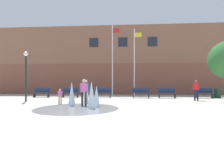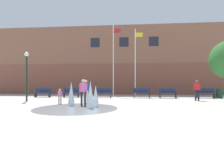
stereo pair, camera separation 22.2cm
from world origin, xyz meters
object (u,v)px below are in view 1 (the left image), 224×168
Objects in this scene: park_bench_far_right at (204,93)px; adult_in_red at (196,89)px; park_bench_far_left at (42,92)px; park_bench_left_of_flagpoles at (70,92)px; park_bench_center at (141,93)px; adult_watching at (84,90)px; flagpole_right at (135,60)px; adult_near_bench at (86,89)px; lamp_post_left_lane at (26,69)px; child_running at (60,95)px; trash_can at (217,93)px; park_bench_under_left_flagpole at (103,93)px; park_bench_near_trashcan at (167,93)px; flagpole_left at (113,58)px.

adult_in_red is at bearing -124.73° from park_bench_far_right.
park_bench_far_left is at bearing -179.82° from park_bench_far_right.
park_bench_center is at bearing -0.48° from park_bench_left_of_flagpoles.
adult_in_red is (10.76, -2.35, 0.45)m from park_bench_left_of_flagpoles.
adult_watching is at bearing -123.59° from park_bench_center.
park_bench_left_of_flagpoles is 1.01× the size of adult_in_red.
flagpole_right is at bearing 166.80° from adult_in_red.
adult_watching reaches higher than park_bench_far_right.
lamp_post_left_lane is (-4.64, 0.46, 1.50)m from adult_near_bench.
park_bench_far_right is 11.35m from adult_watching.
lamp_post_left_lane is (-8.38, -5.67, -1.30)m from flagpole_right.
adult_near_bench is at bearing -137.32° from adult_in_red.
park_bench_left_of_flagpoles is 12.37m from park_bench_far_right.
park_bench_center is at bearing 30.11° from child_running.
adult_near_bench is (-9.89, -4.32, 0.45)m from park_bench_far_right.
flagpole_right is 7.76× the size of trash_can.
park_bench_under_left_flagpole reaches higher than trash_can.
trash_can is (10.47, 0.28, -0.03)m from park_bench_under_left_flagpole.
adult_near_bench is 4.90m from lamp_post_left_lane.
park_bench_near_trashcan is 9.54m from child_running.
flagpole_left is (1.47, 6.13, 3.04)m from adult_near_bench.
park_bench_near_trashcan is at bearing 18.40° from lamp_post_left_lane.
child_running is 10.21m from adult_in_red.
flagpole_right is at bearing 15.95° from park_bench_left_of_flagpoles.
trash_can is at bearing -12.70° from flagpole_right.
park_bench_center is 2.33m from park_bench_near_trashcan.
flagpole_right reaches higher than child_running.
adult_in_red is 0.43× the size of lamp_post_left_lane.
park_bench_under_left_flagpole is at bearing -178.46° from trash_can.
lamp_post_left_lane reaches higher than trash_can.
adult_near_bench is at bearing -38.91° from park_bench_far_left.
adult_in_red is 0.21× the size of flagpole_left.
adult_near_bench reaches higher than park_bench_near_trashcan.
park_bench_center is 3.76m from flagpole_right.
flagpole_left reaches higher than park_bench_far_left.
park_bench_under_left_flagpole is 1.00× the size of park_bench_far_right.
park_bench_under_left_flagpole is 9.23m from park_bench_far_right.
park_bench_under_left_flagpole is at bearing 35.12° from lamp_post_left_lane.
adult_watching is at bearing -137.07° from park_bench_near_trashcan.
adult_watching reaches higher than park_bench_far_left.
park_bench_left_of_flagpoles is 7.24m from flagpole_right.
park_bench_under_left_flagpole is at bearing 179.96° from park_bench_near_trashcan.
park_bench_far_left is at bearing 113.17° from child_running.
child_running reaches higher than park_bench_center.
adult_near_bench is 0.43× the size of lamp_post_left_lane.
park_bench_far_left and park_bench_far_right have the same top height.
trash_can is at bearing 0.48° from park_bench_left_of_flagpoles.
park_bench_center is 4.81m from flagpole_left.
adult_in_red reaches higher than park_bench_far_left.
park_bench_under_left_flagpole is 10.47m from trash_can.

